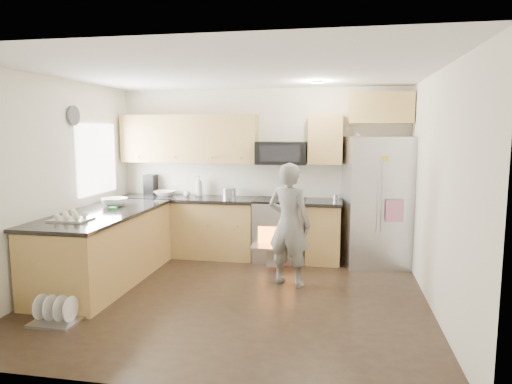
% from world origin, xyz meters
% --- Properties ---
extents(ground, '(4.50, 4.50, 0.00)m').
position_xyz_m(ground, '(0.00, 0.00, 0.00)').
color(ground, black).
rests_on(ground, ground).
extents(room_shell, '(4.54, 4.04, 2.62)m').
position_xyz_m(room_shell, '(-0.04, 0.02, 1.67)').
color(room_shell, silver).
rests_on(room_shell, ground).
extents(back_cabinet_run, '(4.45, 0.64, 2.50)m').
position_xyz_m(back_cabinet_run, '(-0.59, 1.75, 0.96)').
color(back_cabinet_run, tan).
rests_on(back_cabinet_run, ground).
extents(peninsula, '(0.96, 2.36, 1.03)m').
position_xyz_m(peninsula, '(-1.75, 0.25, 0.46)').
color(peninsula, tan).
rests_on(peninsula, ground).
extents(stove_range, '(0.76, 0.97, 1.79)m').
position_xyz_m(stove_range, '(0.35, 1.69, 0.68)').
color(stove_range, '#B7B7BC').
rests_on(stove_range, ground).
extents(refrigerator, '(1.03, 0.86, 1.87)m').
position_xyz_m(refrigerator, '(1.77, 1.70, 0.94)').
color(refrigerator, '#B7B7BC').
rests_on(refrigerator, ground).
extents(person, '(0.66, 0.54, 1.56)m').
position_xyz_m(person, '(0.61, 0.58, 0.78)').
color(person, gray).
rests_on(person, ground).
extents(dish_rack, '(0.47, 0.38, 0.29)m').
position_xyz_m(dish_rack, '(-1.60, -1.04, 0.08)').
color(dish_rack, '#B7B7BC').
rests_on(dish_rack, ground).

